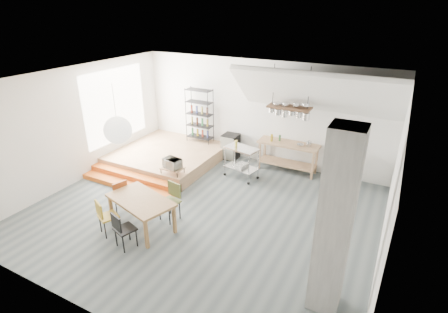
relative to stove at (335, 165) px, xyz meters
The scene contains 26 objects.
floor 4.05m from the stove, 128.38° to the right, with size 8.00×8.00×0.00m, color #4A5456.
wall_back 2.76m from the stove, behind, with size 8.00×0.04×3.20m, color silver.
wall_left 7.31m from the stove, 154.10° to the right, with size 0.04×7.00×3.20m, color silver.
wall_right 3.67m from the stove, 64.58° to the right, with size 0.04×7.00×3.20m, color silver.
ceiling 4.86m from the stove, 128.38° to the right, with size 8.00×7.00×0.02m, color white.
slope_ceiling 2.20m from the stove, 159.90° to the right, with size 4.40×1.80×0.15m, color white.
window_pane 6.82m from the stove, 165.66° to the right, with size 0.02×2.50×2.20m, color white.
platform 5.14m from the stove, 166.98° to the right, with size 3.00×3.00×0.40m, color #937049.
step_lower 5.90m from the stove, 148.15° to the right, with size 3.00×0.35×0.13m, color #CC5A18.
step_upper 5.72m from the stove, 151.14° to the right, with size 3.00×0.35×0.27m, color #CC5A18.
concrete_column 4.86m from the stove, 80.25° to the right, with size 0.50×0.50×3.20m, color slate.
kitchen_counter 1.41m from the stove, behind, with size 1.80×0.60×0.91m.
stove is the anchor object (origin of this frame).
pot_rack 2.04m from the stove, behind, with size 1.20×0.50×1.43m.
wire_shelving 4.58m from the stove, behind, with size 0.88×0.38×1.80m.
microwave_shelf 4.58m from the stove, 148.33° to the right, with size 0.60×0.40×0.16m.
paper_lantern 6.00m from the stove, 133.30° to the right, with size 0.60×0.60×0.60m, color white.
dining_table 5.50m from the stove, 127.74° to the right, with size 1.73×1.27×0.74m.
chair_mustard 6.28m from the stove, 128.35° to the right, with size 0.51×0.51×0.84m.
chair_black 6.05m from the stove, 122.33° to the right, with size 0.48×0.48×0.83m.
chair_olive 4.78m from the stove, 128.78° to the right, with size 0.48×0.48×0.90m.
chair_red 5.92m from the stove, 136.29° to the right, with size 0.48×0.48×0.85m.
rolling_cart 2.66m from the stove, 156.87° to the right, with size 1.04×0.72×0.94m.
mini_fridge 3.35m from the stove, behind, with size 0.49×0.49×0.83m, color black.
microwave 4.59m from the stove, 148.33° to the right, with size 0.48×0.33×0.27m, color beige.
bowl 1.13m from the stove, behind, with size 0.20×0.20×0.05m, color silver.
Camera 1 is at (3.88, -6.24, 4.71)m, focal length 28.00 mm.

